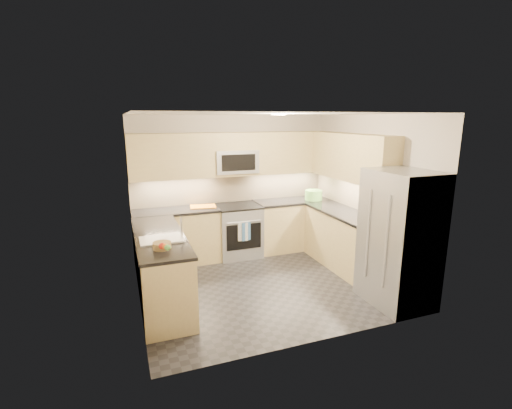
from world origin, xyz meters
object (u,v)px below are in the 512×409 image
refrigerator (399,239)px  fruit_basket (162,246)px  microwave (235,161)px  gas_range (238,231)px  utensil_bowl (314,195)px  cutting_board (203,206)px

refrigerator → fruit_basket: (-2.97, 0.58, 0.08)m
microwave → fruit_basket: microwave is taller
gas_range → microwave: (0.00, 0.12, 1.24)m
utensil_bowl → fruit_basket: utensil_bowl is taller
gas_range → refrigerator: size_ratio=0.51×
gas_range → utensil_bowl: (1.46, -0.10, 0.58)m
gas_range → utensil_bowl: size_ratio=2.83×
gas_range → fruit_basket: (-1.52, -1.85, 0.52)m
microwave → refrigerator: size_ratio=0.42×
gas_range → fruit_basket: bearing=-129.5°
refrigerator → microwave: bearing=119.6°
microwave → utensil_bowl: size_ratio=2.37×
cutting_board → utensil_bowl: bearing=-4.7°
cutting_board → fruit_basket: size_ratio=2.01×
microwave → refrigerator: bearing=-60.4°
refrigerator → cutting_board: 3.24m
gas_range → utensil_bowl: bearing=-3.7°
fruit_basket → refrigerator: bearing=-11.0°
microwave → fruit_basket: (-1.52, -1.97, -0.72)m
gas_range → cutting_board: (-0.61, 0.08, 0.49)m
utensil_bowl → gas_range: bearing=176.3°
microwave → refrigerator: (1.45, -2.55, -0.80)m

